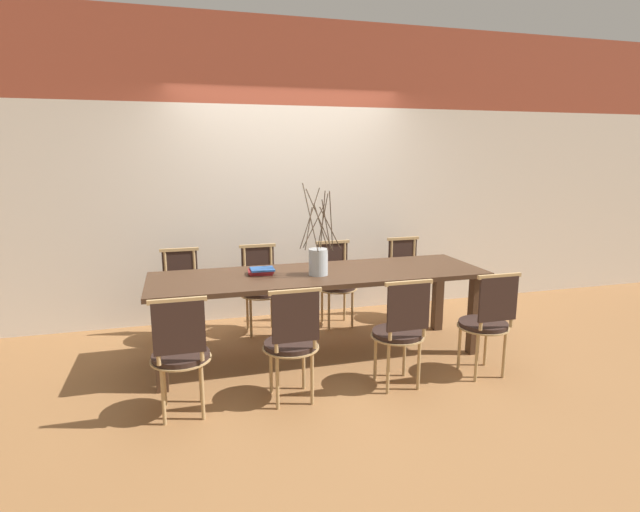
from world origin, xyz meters
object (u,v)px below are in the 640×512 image
at_px(vase_centerpiece, 318,260).
at_px(dining_table, 320,283).
at_px(chair_near_center, 400,329).
at_px(chair_far_center, 336,280).
at_px(book_stack, 261,271).

bearing_deg(vase_centerpiece, dining_table, 64.18).
xyz_separation_m(chair_near_center, chair_far_center, (-0.03, 1.56, 0.00)).
distance_m(chair_far_center, vase_centerpiece, 1.04).
bearing_deg(dining_table, vase_centerpiece, -115.82).
relative_size(dining_table, book_stack, 12.64).
bearing_deg(chair_near_center, chair_far_center, 91.00).
distance_m(chair_far_center, book_stack, 1.18).
distance_m(dining_table, chair_far_center, 0.90).
relative_size(chair_far_center, vase_centerpiece, 1.13).
xyz_separation_m(dining_table, book_stack, (-0.51, 0.09, 0.12)).
xyz_separation_m(vase_centerpiece, book_stack, (-0.47, 0.16, -0.10)).
relative_size(chair_near_center, book_stack, 3.84).
height_order(chair_near_center, vase_centerpiece, vase_centerpiece).
distance_m(dining_table, book_stack, 0.53).
height_order(dining_table, chair_far_center, chair_far_center).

